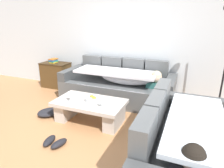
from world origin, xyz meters
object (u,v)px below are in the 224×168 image
Objects in this scene: wine_glass_near_left at (70,95)px; floor_lamp at (224,57)px; couch_along_wall at (119,86)px; coffee_table at (90,108)px; fruit_bowl at (93,99)px; wine_glass_near_right at (102,101)px; pair_of_shoes at (54,142)px; crumpled_garment at (49,112)px; open_magazine at (106,104)px; book_stack_on_cabinet at (53,61)px; couch_near_window at (184,146)px; side_cabinet at (56,75)px.

wine_glass_near_left is 0.09× the size of floor_lamp.
couch_along_wall is 1.08m from coffee_table.
floor_lamp reaches higher than fruit_bowl.
couch_along_wall reaches higher than wine_glass_near_right.
wine_glass_near_right is 0.92m from pair_of_shoes.
wine_glass_near_right reaches higher than crumpled_garment.
open_magazine is 2.46m from book_stack_on_cabinet.
pair_of_shoes is at bearing -46.36° from crumpled_garment.
floor_lamp reaches higher than couch_along_wall.
book_stack_on_cabinet is at bearing 135.16° from wine_glass_near_left.
book_stack_on_cabinet is 1.79m from crumpled_garment.
fruit_bowl is 0.70× the size of crumpled_garment.
couch_near_window is 4.87× the size of crumpled_garment.
coffee_table is at bearing 153.95° from wine_glass_near_right.
couch_near_window is 1.40m from open_magazine.
couch_near_window reaches higher than open_magazine.
coffee_table is 0.42m from wine_glass_near_right.
floor_lamp is (1.96, 0.96, 0.70)m from fruit_bowl.
crumpled_garment is (-0.67, 0.71, 0.01)m from pair_of_shoes.
book_stack_on_cabinet reaches higher than wine_glass_near_right.
coffee_table is (-1.57, 0.64, -0.10)m from couch_near_window.
pair_of_shoes is (-0.28, -1.88, -0.28)m from couch_along_wall.
wine_glass_near_left is at bearing 178.51° from wine_glass_near_right.
side_cabinet reaches higher than wine_glass_near_right.
wine_glass_near_left is (-0.44, -1.20, 0.17)m from couch_along_wall.
pair_of_shoes is at bearing -100.95° from open_magazine.
book_stack_on_cabinet is at bearing 166.56° from open_magazine.
fruit_bowl is at bearing -35.20° from book_stack_on_cabinet.
book_stack_on_cabinet is at bearing 173.12° from couch_along_wall.
wine_glass_near_left is 0.83m from pair_of_shoes.
fruit_bowl is 2.22m from book_stack_on_cabinet.
pair_of_shoes is (0.16, -0.68, -0.45)m from wine_glass_near_left.
crumpled_garment is at bearing 77.51° from couch_near_window.
couch_along_wall is at bearing 177.50° from floor_lamp.
couch_along_wall is 8.56× the size of open_magazine.
wine_glass_near_right is at bearing 68.88° from couch_near_window.
wine_glass_near_right is (0.30, -0.15, 0.26)m from coffee_table.
wine_glass_near_right is at bearing -146.63° from floor_lamp.
side_cabinet is 1.80× the size of crumpled_garment.
coffee_table is at bearing 79.88° from pair_of_shoes.
open_magazine is (-1.25, 0.61, 0.05)m from couch_near_window.
side_cabinet is (-1.99, 1.44, -0.17)m from wine_glass_near_right.
wine_glass_near_left is at bearing -45.73° from side_cabinet.
couch_near_window is 1.86m from floor_lamp.
crumpled_garment is (-2.39, 0.53, -0.28)m from couch_near_window.
open_magazine is 0.97m from pair_of_shoes.
couch_along_wall is 3.33× the size of side_cabinet.
couch_near_window reaches higher than wine_glass_near_left.
side_cabinet is at bearing 175.26° from floor_lamp.
coffee_table is 3.00× the size of crumpled_garment.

